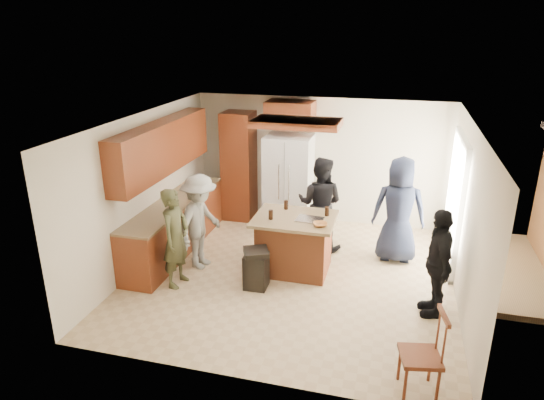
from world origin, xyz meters
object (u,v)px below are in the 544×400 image
(person_behind_right, at_px, (399,210))
(trash_bin, at_px, (256,268))
(person_side_right, at_px, (438,263))
(person_counter, at_px, (200,222))
(refrigerator, at_px, (288,181))
(kitchen_island, at_px, (294,243))
(person_front_left, at_px, (176,238))
(person_behind_left, at_px, (320,204))
(spindle_chair, at_px, (422,357))

(person_behind_right, xyz_separation_m, trash_bin, (-2.03, -1.51, -0.58))
(person_side_right, relative_size, person_counter, 0.98)
(person_behind_right, relative_size, person_counter, 1.14)
(trash_bin, bearing_deg, refrigerator, 92.34)
(person_behind_right, bearing_deg, kitchen_island, 26.47)
(person_side_right, bearing_deg, person_front_left, -95.23)
(person_counter, bearing_deg, kitchen_island, -70.76)
(person_side_right, xyz_separation_m, kitchen_island, (-2.14, 0.73, -0.30))
(person_behind_right, bearing_deg, refrigerator, -27.94)
(person_behind_right, bearing_deg, person_front_left, 27.21)
(person_behind_left, bearing_deg, person_behind_right, -179.71)
(person_behind_left, relative_size, refrigerator, 0.94)
(person_behind_left, relative_size, person_behind_right, 0.93)
(person_behind_right, bearing_deg, spindle_chair, 95.16)
(person_behind_left, bearing_deg, refrigerator, -44.79)
(person_side_right, height_order, person_counter, person_counter)
(refrigerator, bearing_deg, person_behind_right, -27.06)
(person_front_left, bearing_deg, person_behind_right, -56.33)
(person_side_right, xyz_separation_m, refrigerator, (-2.69, 2.65, 0.12))
(refrigerator, bearing_deg, person_side_right, -44.60)
(trash_bin, bearing_deg, person_side_right, -0.94)
(kitchen_island, relative_size, spindle_chair, 1.29)
(person_counter, height_order, refrigerator, refrigerator)
(person_counter, bearing_deg, person_behind_left, -45.97)
(person_front_left, relative_size, person_side_right, 1.00)
(kitchen_island, bearing_deg, person_counter, -170.28)
(person_counter, xyz_separation_m, kitchen_island, (1.51, 0.26, -0.32))
(trash_bin, distance_m, spindle_chair, 2.92)
(refrigerator, height_order, kitchen_island, refrigerator)
(person_behind_left, height_order, refrigerator, refrigerator)
(person_front_left, relative_size, person_behind_right, 0.86)
(person_front_left, height_order, person_behind_left, person_behind_left)
(kitchen_island, xyz_separation_m, trash_bin, (-0.44, -0.69, -0.16))
(person_behind_left, height_order, trash_bin, person_behind_left)
(person_behind_right, height_order, kitchen_island, person_behind_right)
(person_behind_left, relative_size, spindle_chair, 1.69)
(person_side_right, height_order, trash_bin, person_side_right)
(person_side_right, xyz_separation_m, spindle_chair, (-0.21, -1.66, -0.32))
(person_behind_right, bearing_deg, person_behind_left, -6.35)
(person_counter, xyz_separation_m, trash_bin, (1.08, -0.43, -0.48))
(person_front_left, xyz_separation_m, person_side_right, (3.78, 0.17, -0.00))
(person_behind_left, xyz_separation_m, refrigerator, (-0.79, 0.96, 0.06))
(spindle_chair, bearing_deg, person_front_left, 157.37)
(person_front_left, bearing_deg, person_behind_left, -39.94)
(person_counter, xyz_separation_m, spindle_chair, (3.45, -2.13, -0.34))
(person_front_left, distance_m, person_behind_right, 3.67)
(refrigerator, xyz_separation_m, trash_bin, (0.11, -2.61, -0.58))
(kitchen_island, bearing_deg, spindle_chair, -51.06)
(person_front_left, height_order, spindle_chair, person_front_left)
(spindle_chair, bearing_deg, person_behind_left, 116.75)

